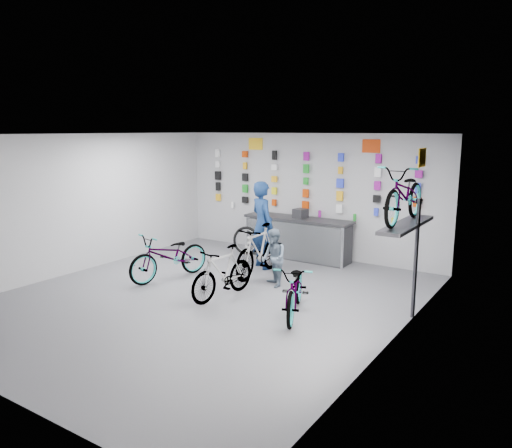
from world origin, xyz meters
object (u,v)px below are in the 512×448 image
Objects in this scene: bike_right at (296,289)px; clerk at (262,225)px; bike_left at (170,256)px; bike_service at (259,250)px; customer at (274,258)px; counter at (297,239)px; bike_center at (223,272)px.

clerk reaches higher than bike_right.
bike_service is (1.41, 1.24, 0.05)m from bike_left.
bike_left is 1.07× the size of bike_right.
customer is (0.93, -1.03, -0.40)m from clerk.
clerk is (-0.26, -1.16, 0.50)m from counter.
clerk reaches higher than counter.
customer reaches higher than bike_center.
bike_center is 0.88× the size of bike_service.
bike_left is at bearing 174.40° from bike_center.
bike_right is 1.62m from customer.
counter is 1.43× the size of bike_left.
bike_service reaches higher than bike_center.
bike_left is 2.19m from clerk.
clerk is (-0.28, 0.57, 0.43)m from bike_service.
bike_service is 0.93× the size of clerk.
counter reaches higher than bike_center.
customer reaches higher than bike_left.
counter is 3.80m from bike_right.
bike_right is 3.05m from clerk.
customer is (-1.14, 1.15, 0.12)m from bike_right.
bike_service is at bearing -176.11° from customer.
bike_service is at bearing 53.96° from bike_left.
bike_service is at bearing 104.36° from bike_center.
counter is 1.29m from clerk.
clerk is at bearing 171.30° from customer.
clerk is 1.45m from customer.
clerk is (1.14, 1.81, 0.49)m from bike_left.
counter is 1.52× the size of bike_right.
clerk is at bearing 70.53° from bike_left.
bike_center is 1.39× the size of customer.
clerk reaches higher than customer.
bike_service is (-0.23, 1.58, 0.06)m from bike_center.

